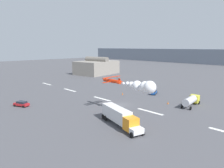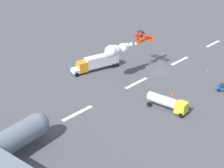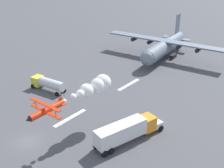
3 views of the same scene
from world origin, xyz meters
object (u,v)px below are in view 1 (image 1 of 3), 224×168
object	(u,v)px
semi_truck_orange	(120,116)
traffic_cone_far	(168,103)
stunt_biplane_red	(140,86)
fuel_tanker_truck	(191,100)
traffic_cone_near	(123,94)
airport_staff_sedan	(154,92)
followme_car_yellow	(21,104)

from	to	relation	value
semi_truck_orange	traffic_cone_far	distance (m)	22.99
stunt_biplane_red	traffic_cone_far	world-z (taller)	stunt_biplane_red
fuel_tanker_truck	traffic_cone_near	distance (m)	23.88
stunt_biplane_red	fuel_tanker_truck	bearing A→B (deg)	75.73
semi_truck_orange	airport_staff_sedan	distance (m)	32.97
followme_car_yellow	traffic_cone_near	bearing A→B (deg)	71.84
stunt_biplane_red	semi_truck_orange	distance (m)	9.38
fuel_tanker_truck	followme_car_yellow	world-z (taller)	fuel_tanker_truck
semi_truck_orange	traffic_cone_near	xyz separation A→B (m)	(-19.46, 21.92, -1.73)
traffic_cone_far	stunt_biplane_red	bearing A→B (deg)	-85.21
stunt_biplane_red	airport_staff_sedan	world-z (taller)	stunt_biplane_red
stunt_biplane_red	traffic_cone_far	xyz separation A→B (m)	(-1.29, 15.36, -7.36)
followme_car_yellow	airport_staff_sedan	bearing A→B (deg)	66.38
followme_car_yellow	traffic_cone_far	size ratio (longest dim) A/B	6.41
semi_truck_orange	followme_car_yellow	xyz separation A→B (m)	(-29.82, -9.66, -1.30)
traffic_cone_far	fuel_tanker_truck	bearing A→B (deg)	24.12
traffic_cone_far	airport_staff_sedan	bearing A→B (deg)	143.54
stunt_biplane_red	traffic_cone_near	bearing A→B (deg)	142.78
fuel_tanker_truck	traffic_cone_far	xyz separation A→B (m)	(-5.86, -2.62, -1.36)
fuel_tanker_truck	airport_staff_sedan	xyz separation A→B (m)	(-16.33, 5.11, -0.93)
stunt_biplane_red	traffic_cone_near	size ratio (longest dim) A/B	23.70
fuel_tanker_truck	traffic_cone_far	world-z (taller)	fuel_tanker_truck
fuel_tanker_truck	traffic_cone_far	size ratio (longest dim) A/B	11.98
stunt_biplane_red	airport_staff_sedan	xyz separation A→B (m)	(-11.76, 23.10, -6.92)
semi_truck_orange	airport_staff_sedan	bearing A→B (deg)	111.77
fuel_tanker_truck	airport_staff_sedan	distance (m)	17.14
semi_truck_orange	fuel_tanker_truck	world-z (taller)	semi_truck_orange
followme_car_yellow	traffic_cone_far	distance (m)	42.96
semi_truck_orange	traffic_cone_near	size ratio (longest dim) A/B	17.92
fuel_tanker_truck	followme_car_yellow	distance (m)	48.86
followme_car_yellow	fuel_tanker_truck	bearing A→B (deg)	46.00
stunt_biplane_red	traffic_cone_far	bearing A→B (deg)	94.79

